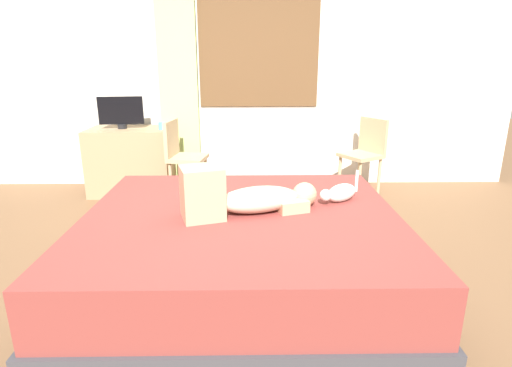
# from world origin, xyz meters

# --- Properties ---
(ground_plane) EXTENTS (16.00, 16.00, 0.00)m
(ground_plane) POSITION_xyz_m (0.00, 0.00, 0.00)
(ground_plane) COLOR brown
(back_wall_with_window) EXTENTS (6.40, 0.14, 2.90)m
(back_wall_with_window) POSITION_xyz_m (0.01, 2.50, 1.46)
(back_wall_with_window) COLOR silver
(back_wall_with_window) RESTS_ON ground
(bed) EXTENTS (2.16, 1.95, 0.49)m
(bed) POSITION_xyz_m (0.01, 0.11, 0.24)
(bed) COLOR #38383D
(bed) RESTS_ON ground
(person_lying) EXTENTS (0.93, 0.49, 0.34)m
(person_lying) POSITION_xyz_m (0.03, 0.13, 0.60)
(person_lying) COLOR #CCB299
(person_lying) RESTS_ON bed
(cat) EXTENTS (0.31, 0.24, 0.21)m
(cat) POSITION_xyz_m (0.71, 0.34, 0.56)
(cat) COLOR silver
(cat) RESTS_ON bed
(desk) EXTENTS (0.90, 0.56, 0.74)m
(desk) POSITION_xyz_m (-1.28, 2.10, 0.37)
(desk) COLOR #997A56
(desk) RESTS_ON ground
(tv_monitor) EXTENTS (0.48, 0.10, 0.35)m
(tv_monitor) POSITION_xyz_m (-1.35, 2.10, 0.92)
(tv_monitor) COLOR black
(tv_monitor) RESTS_ON desk
(cup) EXTENTS (0.07, 0.07, 0.08)m
(cup) POSITION_xyz_m (-0.89, 2.02, 0.78)
(cup) COLOR teal
(cup) RESTS_ON desk
(chair_by_desk) EXTENTS (0.43, 0.43, 0.86)m
(chair_by_desk) POSITION_xyz_m (-0.67, 1.86, 0.51)
(chair_by_desk) COLOR tan
(chair_by_desk) RESTS_ON ground
(chair_spare) EXTENTS (0.52, 0.52, 0.86)m
(chair_spare) POSITION_xyz_m (1.35, 1.98, 0.51)
(chair_spare) COLOR tan
(chair_spare) RESTS_ON ground
(curtain_left) EXTENTS (0.44, 0.06, 2.38)m
(curtain_left) POSITION_xyz_m (-0.75, 2.38, 1.19)
(curtain_left) COLOR #ADCC75
(curtain_left) RESTS_ON ground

